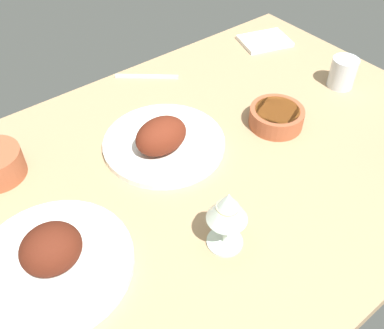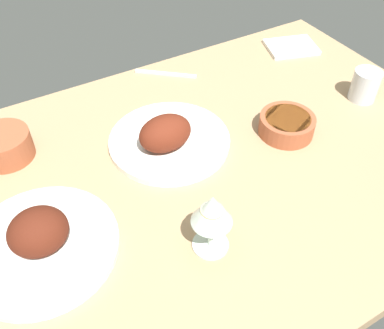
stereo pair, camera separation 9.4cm
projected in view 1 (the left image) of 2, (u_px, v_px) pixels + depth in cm
name	position (u px, v px, depth cm)	size (l,w,h in cm)	color
dining_table	(192.00, 177.00, 97.13)	(140.00, 90.00, 4.00)	tan
plate_near_viewer	(164.00, 140.00, 99.12)	(28.83, 28.83, 9.57)	white
plate_far_side	(53.00, 258.00, 76.32)	(29.34, 29.34, 9.76)	white
bowl_soup	(276.00, 116.00, 105.59)	(13.41, 13.41, 4.70)	#A35133
wine_glass	(228.00, 209.00, 75.02)	(7.60, 7.60, 14.00)	silver
water_tumbler	(343.00, 73.00, 116.80)	(7.15, 7.15, 8.29)	silver
folded_napkin	(265.00, 41.00, 136.48)	(15.10, 11.36, 1.20)	white
fork_loose	(147.00, 76.00, 122.21)	(18.12, 0.90, 0.80)	silver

